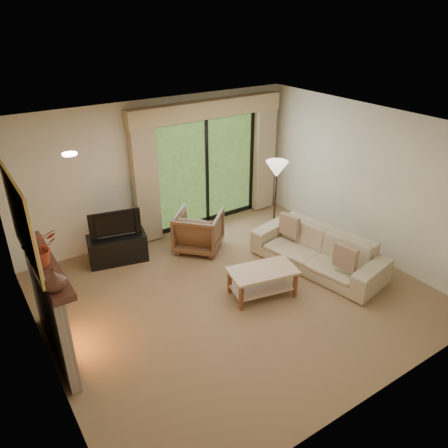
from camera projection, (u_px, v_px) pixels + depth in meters
floor at (235, 294)px, 6.81m from camera, size 5.50×5.50×0.00m
ceiling at (237, 129)px, 5.63m from camera, size 5.50×5.50×0.00m
wall_back at (159, 170)px, 8.08m from camera, size 5.00×0.00×5.00m
wall_front at (378, 311)px, 4.36m from camera, size 5.00×0.00×5.00m
wall_left at (33, 279)px, 4.87m from camera, size 0.00×5.00×5.00m
wall_right at (366, 181)px, 7.57m from camera, size 0.00×5.00×5.00m
fireplace at (50, 310)px, 5.35m from camera, size 0.24×1.70×1.37m
mirror at (21, 220)px, 4.74m from camera, size 0.07×1.45×1.02m
sliding_door at (206, 171)px, 8.63m from camera, size 2.26×0.10×2.16m
curtain_left at (145, 181)px, 7.84m from camera, size 0.45×0.18×2.35m
curtain_right at (264, 156)px, 9.16m from camera, size 0.45×0.18×2.35m
cornice at (208, 109)px, 8.01m from camera, size 3.20×0.24×0.32m
media_console at (118, 248)px, 7.59m from camera, size 1.06×0.65×0.50m
tv at (114, 223)px, 7.37m from camera, size 0.86×0.30×0.50m
armchair at (199, 231)px, 7.92m from camera, size 1.13×1.13×0.74m
sofa at (318, 251)px, 7.35m from camera, size 1.32×2.40×0.66m
pillow_near at (345, 257)px, 6.72m from camera, size 0.18×0.40×0.38m
pillow_far at (289, 225)px, 7.70m from camera, size 0.18×0.40×0.39m
coffee_table at (262, 282)px, 6.69m from camera, size 1.11×0.76×0.46m
floor_lamp at (275, 200)px, 8.16m from camera, size 0.41×0.41×1.52m
vase at (54, 280)px, 4.51m from camera, size 0.30×0.30×0.26m
branches at (38, 248)px, 4.91m from camera, size 0.46×0.42×0.45m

